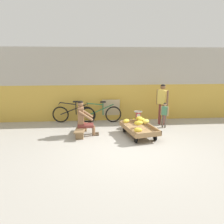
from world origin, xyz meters
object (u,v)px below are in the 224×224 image
at_px(banana_cart, 139,129).
at_px(vendor_seated, 84,118).
at_px(customer_child, 164,112).
at_px(bicycle_far_left, 100,114).
at_px(low_bench, 81,129).
at_px(plastic_crate, 138,123).
at_px(customer_adult, 162,100).
at_px(weighing_scale, 138,115).
at_px(shopping_bag, 146,127).
at_px(sign_board, 111,110).
at_px(bicycle_near_left, 73,114).

height_order(banana_cart, vendor_seated, vendor_seated).
bearing_deg(customer_child, bicycle_far_left, 161.15).
bearing_deg(low_bench, customer_child, 11.08).
relative_size(low_bench, plastic_crate, 3.12).
relative_size(low_bench, bicycle_far_left, 0.68).
height_order(plastic_crate, bicycle_far_left, bicycle_far_left).
bearing_deg(vendor_seated, customer_child, 11.39).
xyz_separation_m(bicycle_far_left, customer_adult, (2.30, -0.40, 0.60)).
bearing_deg(vendor_seated, customer_adult, 18.35).
distance_m(weighing_scale, shopping_bag, 0.57).
bearing_deg(plastic_crate, banana_cart, -99.60).
bearing_deg(banana_cart, plastic_crate, 80.40).
relative_size(vendor_seated, sign_board, 1.30).
relative_size(weighing_scale, sign_board, 0.34).
bearing_deg(banana_cart, sign_board, 111.03).
bearing_deg(sign_board, shopping_bag, -51.51).
distance_m(vendor_seated, shopping_bag, 2.19).
bearing_deg(bicycle_far_left, vendor_seated, -113.10).
bearing_deg(plastic_crate, bicycle_near_left, 161.40).
bearing_deg(shopping_bag, customer_adult, 41.68).
relative_size(low_bench, sign_board, 1.28).
distance_m(low_bench, customer_adult, 3.20).
relative_size(low_bench, customer_adult, 0.74).
height_order(customer_adult, customer_child, customer_adult).
bearing_deg(vendor_seated, bicycle_near_left, 107.30).
height_order(plastic_crate, customer_child, customer_child).
xyz_separation_m(bicycle_far_left, sign_board, (0.43, 0.33, 0.08)).
xyz_separation_m(banana_cart, bicycle_far_left, (-1.19, 1.63, 0.11)).
relative_size(plastic_crate, customer_child, 0.39).
height_order(banana_cart, weighing_scale, weighing_scale).
height_order(sign_board, shopping_bag, sign_board).
relative_size(plastic_crate, bicycle_near_left, 0.22).
xyz_separation_m(customer_adult, shopping_bag, (-0.75, -0.67, -0.83)).
distance_m(low_bench, bicycle_far_left, 1.52).
relative_size(plastic_crate, bicycle_far_left, 0.22).
height_order(low_bench, shopping_bag, low_bench).
distance_m(banana_cart, customer_child, 1.42).
bearing_deg(plastic_crate, sign_board, 133.14).
bearing_deg(sign_board, bicycle_near_left, -173.41).
distance_m(low_bench, customer_child, 3.03).
distance_m(low_bench, weighing_scale, 2.15).
height_order(low_bench, vendor_seated, vendor_seated).
relative_size(bicycle_near_left, bicycle_far_left, 1.00).
xyz_separation_m(plastic_crate, weighing_scale, (-0.00, -0.00, 0.30)).
xyz_separation_m(vendor_seated, bicycle_far_left, (0.58, 1.36, -0.21)).
height_order(bicycle_far_left, customer_child, customer_child).
bearing_deg(plastic_crate, customer_child, -7.88).
bearing_deg(bicycle_far_left, sign_board, 37.16).
height_order(plastic_crate, sign_board, sign_board).
relative_size(bicycle_far_left, customer_adult, 1.08).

